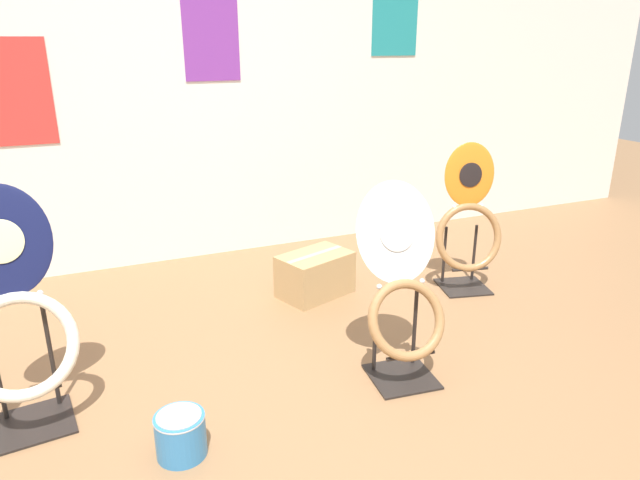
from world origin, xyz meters
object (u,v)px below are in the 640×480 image
at_px(toilet_seat_display_navy_moon, 16,325).
at_px(storage_box, 315,274).
at_px(paint_can, 181,434).
at_px(toilet_seat_display_orange_sun, 468,224).
at_px(toilet_seat_display_white_plain, 402,294).

bearing_deg(toilet_seat_display_navy_moon, storage_box, 24.21).
bearing_deg(storage_box, toilet_seat_display_navy_moon, -155.79).
bearing_deg(paint_can, toilet_seat_display_orange_sun, 23.77).
relative_size(toilet_seat_display_orange_sun, storage_box, 1.84).
bearing_deg(toilet_seat_display_orange_sun, toilet_seat_display_white_plain, -141.85).
relative_size(toilet_seat_display_navy_moon, storage_box, 1.97).
bearing_deg(storage_box, paint_can, -132.20).
xyz_separation_m(toilet_seat_display_navy_moon, toilet_seat_display_orange_sun, (2.37, 0.40, -0.02)).
xyz_separation_m(toilet_seat_display_white_plain, toilet_seat_display_navy_moon, (-1.51, 0.27, 0.03)).
bearing_deg(toilet_seat_display_white_plain, storage_box, 90.98).
bearing_deg(toilet_seat_display_white_plain, toilet_seat_display_orange_sun, 38.15).
distance_m(toilet_seat_display_white_plain, toilet_seat_display_orange_sun, 1.09).
xyz_separation_m(toilet_seat_display_navy_moon, paint_can, (0.51, -0.42, -0.34)).
height_order(toilet_seat_display_navy_moon, storage_box, toilet_seat_display_navy_moon).
relative_size(toilet_seat_display_white_plain, paint_can, 4.67).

